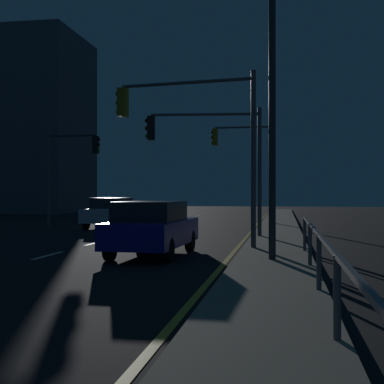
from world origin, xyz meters
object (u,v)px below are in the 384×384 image
object	(u,v)px
traffic_light_far_left	(246,153)
traffic_light_near_right	(207,145)
street_lamp_far_end	(282,61)
car_oncoming	(111,212)
car	(152,227)
traffic_light_overhead_east	(71,160)
traffic_light_near_left	(191,124)

from	to	relation	value
traffic_light_far_left	traffic_light_near_right	bearing A→B (deg)	-95.36
traffic_light_far_left	street_lamp_far_end	xyz separation A→B (m)	(2.04, -16.83, 1.08)
car_oncoming	traffic_light_far_left	bearing A→B (deg)	25.40
car	traffic_light_near_right	size ratio (longest dim) A/B	0.89
traffic_light_overhead_east	street_lamp_far_end	size ratio (longest dim) A/B	0.61
car_oncoming	street_lamp_far_end	world-z (taller)	street_lamp_far_end
car	traffic_light_overhead_east	bearing A→B (deg)	120.77
car	street_lamp_far_end	distance (m)	5.83
traffic_light_overhead_east	car_oncoming	bearing A→B (deg)	-14.59
traffic_light_far_left	car	bearing A→B (deg)	-96.05
car_oncoming	traffic_light_near_right	xyz separation A→B (m)	(6.00, -6.28, 2.91)
traffic_light_near_left	street_lamp_far_end	distance (m)	4.37
traffic_light_near_right	traffic_light_far_left	world-z (taller)	traffic_light_far_left
car	traffic_light_near_right	xyz separation A→B (m)	(0.76, 6.06, 2.91)
traffic_light_near_right	street_lamp_far_end	xyz separation A→B (m)	(2.93, -7.28, 1.44)
car_oncoming	street_lamp_far_end	bearing A→B (deg)	-56.61
traffic_light_overhead_east	street_lamp_far_end	bearing A→B (deg)	-51.21
street_lamp_far_end	car_oncoming	bearing A→B (deg)	123.39
traffic_light_far_left	traffic_light_overhead_east	distance (m)	9.75
traffic_light_far_left	traffic_light_near_left	size ratio (longest dim) A/B	1.04
traffic_light_near_right	traffic_light_overhead_east	xyz separation A→B (m)	(-8.48, 6.92, -0.11)
car	traffic_light_near_right	bearing A→B (deg)	82.87
car	traffic_light_near_left	distance (m)	3.78
traffic_light_near_left	street_lamp_far_end	xyz separation A→B (m)	(2.89, -3.08, 1.14)
traffic_light_far_left	traffic_light_near_left	distance (m)	13.79
traffic_light_far_left	traffic_light_overhead_east	xyz separation A→B (m)	(-9.38, -2.63, -0.47)
traffic_light_near_left	car_oncoming	bearing A→B (deg)	120.00
traffic_light_near_left	traffic_light_overhead_east	size ratio (longest dim) A/B	1.05
traffic_light_overhead_east	traffic_light_near_right	bearing A→B (deg)	-39.21
traffic_light_far_left	street_lamp_far_end	bearing A→B (deg)	-83.10
traffic_light_near_left	traffic_light_far_left	bearing A→B (deg)	86.48
traffic_light_far_left	traffic_light_overhead_east	world-z (taller)	traffic_light_far_left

